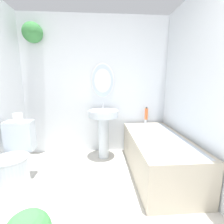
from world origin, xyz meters
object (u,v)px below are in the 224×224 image
Objects in this scene: pedestal_sink at (103,124)px; shampoo_bottle at (146,114)px; toilet_paper_roll at (18,117)px; toilet at (15,162)px; bathtub at (157,154)px.

pedestal_sink is 0.81m from shampoo_bottle.
toilet_paper_roll is at bearing -155.02° from pedestal_sink.
toilet_paper_roll is at bearing -160.11° from shampoo_bottle.
shampoo_bottle is at bearing 12.03° from pedestal_sink.
toilet_paper_roll reaches higher than toilet.
pedestal_sink reaches higher than bathtub.
toilet is at bearing -147.21° from pedestal_sink.
toilet_paper_roll is (-1.87, 0.02, 0.56)m from bathtub.
shampoo_bottle is at bearing 19.89° from toilet_paper_roll.
toilet is 2.12m from shampoo_bottle.
pedestal_sink reaches higher than shampoo_bottle.
pedestal_sink is 1.25m from toilet_paper_roll.
shampoo_bottle is (1.89, 0.88, 0.40)m from toilet.
bathtub is at bearing -91.59° from shampoo_bottle.
pedestal_sink is 0.60× the size of bathtub.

